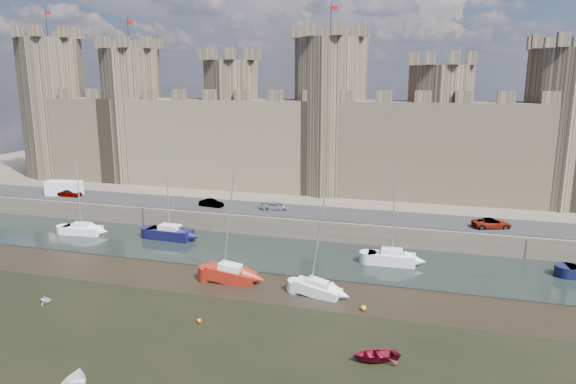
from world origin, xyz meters
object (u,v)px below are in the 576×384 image
object	(u,v)px
car_0	(70,193)
van	(64,188)
sailboat_5	(317,288)
car_1	(211,203)
sailboat_4	(230,274)
car_3	(492,223)
sailboat_0	(82,229)
car_2	(276,206)
sailboat_1	(170,233)
sailboat_2	(392,257)

from	to	relation	value
car_0	van	xyz separation A→B (m)	(-1.24, 0.40, 0.49)
car_0	sailboat_5	xyz separation A→B (m)	(42.21, -19.03, -2.44)
car_1	sailboat_5	bearing A→B (deg)	-126.33
van	sailboat_4	distance (m)	39.28
car_3	sailboat_0	xyz separation A→B (m)	(-49.93, -8.63, -2.37)
sailboat_0	sailboat_4	world-z (taller)	sailboat_4
car_1	sailboat_4	distance (m)	21.08
sailboat_5	van	bearing A→B (deg)	165.46
car_2	car_3	world-z (taller)	car_3
van	sailboat_1	size ratio (longest dim) A/B	0.45
car_2	car_0	bearing A→B (deg)	79.75
car_3	sailboat_0	distance (m)	50.73
sailboat_1	sailboat_4	distance (m)	16.43
car_2	van	world-z (taller)	van
sailboat_2	sailboat_1	bearing A→B (deg)	175.20
car_2	car_3	xyz separation A→B (m)	(26.82, -1.12, 0.07)
sailboat_0	sailboat_5	xyz separation A→B (m)	(33.41, -10.13, -0.06)
car_0	car_2	xyz separation A→B (m)	(31.91, 0.86, -0.08)
car_1	sailboat_1	size ratio (longest dim) A/B	0.30
car_3	sailboat_2	xyz separation A→B (m)	(-10.66, -8.75, -2.27)
car_1	sailboat_2	distance (m)	26.81
van	sailboat_5	world-z (taller)	sailboat_5
car_1	van	xyz separation A→B (m)	(-24.16, 0.37, 0.56)
car_2	sailboat_5	distance (m)	22.51
sailboat_2	sailboat_4	distance (m)	17.45
car_1	sailboat_0	world-z (taller)	sailboat_0
sailboat_4	sailboat_5	bearing A→B (deg)	-6.30
van	car_3	bearing A→B (deg)	-9.93
sailboat_2	sailboat_4	bearing A→B (deg)	-150.01
sailboat_0	car_2	bearing A→B (deg)	17.09
car_0	sailboat_0	size ratio (longest dim) A/B	0.40
van	sailboat_4	size ratio (longest dim) A/B	0.45
car_3	sailboat_2	size ratio (longest dim) A/B	0.41
car_1	sailboat_2	bearing A→B (deg)	-101.42
car_0	sailboat_2	bearing A→B (deg)	-102.49
car_2	sailboat_0	bearing A→B (deg)	101.09
car_2	sailboat_2	world-z (taller)	sailboat_2
car_2	sailboat_5	xyz separation A→B (m)	(10.29, -19.88, -2.36)
car_0	sailboat_4	world-z (taller)	sailboat_4
sailboat_2	car_3	bearing A→B (deg)	37.51
sailboat_0	sailboat_2	distance (m)	39.27
sailboat_1	sailboat_5	world-z (taller)	sailboat_1
car_1	sailboat_2	size ratio (longest dim) A/B	0.32
sailboat_4	sailboat_2	bearing A→B (deg)	30.74
sailboat_0	sailboat_2	xyz separation A→B (m)	(39.27, -0.11, 0.10)
car_1	car_3	bearing A→B (deg)	-82.12
car_1	car_2	bearing A→B (deg)	-76.38
car_0	car_1	size ratio (longest dim) A/B	1.09
car_0	car_1	xyz separation A→B (m)	(22.93, 0.03, -0.07)
car_3	sailboat_5	distance (m)	25.12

